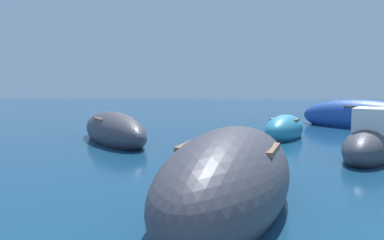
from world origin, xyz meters
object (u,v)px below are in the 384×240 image
at_px(moored_boat_0, 114,131).
at_px(moored_boat_2, 284,129).
at_px(moored_boat_5, 368,145).
at_px(moored_boat_7, 363,118).
at_px(moored_boat_1, 228,181).

relative_size(moored_boat_0, moored_boat_2, 1.53).
distance_m(moored_boat_0, moored_boat_5, 8.15).
xyz_separation_m(moored_boat_2, moored_boat_7, (4.07, 3.27, 0.14)).
relative_size(moored_boat_2, moored_boat_5, 0.97).
relative_size(moored_boat_0, moored_boat_5, 1.48).
bearing_deg(moored_boat_1, moored_boat_0, -137.30).
bearing_deg(moored_boat_0, moored_boat_1, 175.91).
bearing_deg(moored_boat_0, moored_boat_5, -140.85).
distance_m(moored_boat_1, moored_boat_5, 6.00).
bearing_deg(moored_boat_2, moored_boat_5, -134.88).
relative_size(moored_boat_0, moored_boat_1, 0.90).
height_order(moored_boat_2, moored_boat_7, moored_boat_7).
xyz_separation_m(moored_boat_1, moored_boat_7, (6.56, 11.73, -0.04)).
relative_size(moored_boat_1, moored_boat_2, 1.69).
bearing_deg(moored_boat_5, moored_boat_0, -81.01).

